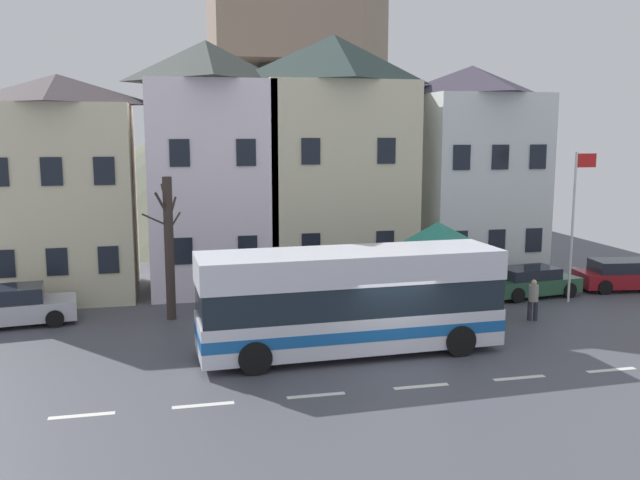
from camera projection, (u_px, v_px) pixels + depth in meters
name	position (u px, v px, depth m)	size (l,w,h in m)	color
ground_plane	(398.00, 364.00, 20.89)	(40.00, 60.00, 0.07)	#494B54
townhouse_00	(63.00, 187.00, 28.99)	(5.83, 5.40, 9.39)	beige
townhouse_01	(208.00, 166.00, 30.84)	(5.32, 6.71, 11.00)	white
townhouse_02	(334.00, 161.00, 31.41)	(6.61, 5.38, 11.32)	beige
townhouse_03	(469.00, 172.00, 33.48)	(5.54, 6.34, 10.15)	silver
hilltop_castle	(281.00, 131.00, 54.24)	(39.39, 39.39, 22.98)	#5D604F
transit_bus	(350.00, 302.00, 21.65)	(9.74, 2.98, 3.32)	silver
bus_shelter	(437.00, 239.00, 25.57)	(3.60, 3.60, 3.68)	#473D33
parked_car_00	(626.00, 275.00, 30.54)	(4.56, 2.28, 1.35)	maroon
parked_car_01	(531.00, 282.00, 29.35)	(4.18, 2.23, 1.26)	#2C553A
parked_car_02	(9.00, 307.00, 24.90)	(4.70, 2.38, 1.43)	silver
pedestrian_00	(533.00, 298.00, 25.50)	(0.37, 0.36, 1.56)	#2D2D38
pedestrian_01	(446.00, 303.00, 24.70)	(0.30, 0.28, 1.53)	#2D2D38
public_bench	(434.00, 294.00, 27.73)	(1.72, 0.48, 0.87)	#473828
flagpole	(575.00, 215.00, 27.88)	(0.95, 0.10, 6.21)	silver
bare_tree_00	(169.00, 247.00, 25.40)	(1.42, 1.40, 5.38)	#382D28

